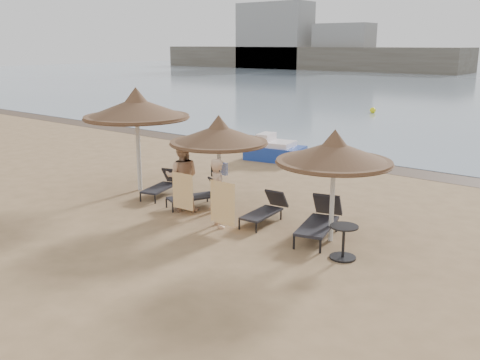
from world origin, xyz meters
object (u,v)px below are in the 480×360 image
object	(u,v)px
palapa_left	(136,109)
lounger_near_left	(199,194)
palapa_right	(334,153)
palapa_center	(219,135)
lounger_far_right	(320,219)
pedal_boat	(274,150)
side_table	(343,243)
lounger_far_left	(163,184)
person_left	(182,171)
lounger_near_right	(266,209)
person_right	(218,188)

from	to	relation	value
palapa_left	lounger_near_left	bearing A→B (deg)	-1.82
lounger_near_left	palapa_right	bearing A→B (deg)	21.80
palapa_center	lounger_near_left	xyz separation A→B (m)	(-0.72, -0.06, -1.82)
lounger_far_right	pedal_boat	size ratio (longest dim) A/B	0.88
palapa_right	side_table	xyz separation A→B (m)	(0.75, -0.79, -1.80)
lounger_far_left	lounger_far_right	world-z (taller)	lounger_far_right
palapa_left	side_table	bearing A→B (deg)	-7.53
palapa_left	lounger_far_right	bearing A→B (deg)	-0.80
lounger_near_left	palapa_center	bearing A→B (deg)	28.29
palapa_left	lounger_far_left	bearing A→B (deg)	2.84
palapa_center	person_left	world-z (taller)	palapa_center
palapa_right	lounger_far_left	world-z (taller)	palapa_right
lounger_far_left	lounger_near_left	bearing A→B (deg)	-20.49
lounger_near_left	lounger_near_right	distance (m)	2.36
lounger_near_right	pedal_boat	distance (m)	7.84
palapa_center	person_left	size ratio (longest dim) A/B	1.20
side_table	pedal_boat	bearing A→B (deg)	133.25
palapa_right	person_right	distance (m)	3.12
palapa_right	pedal_boat	xyz separation A→B (m)	(-6.35, 6.76, -1.76)
lounger_near_left	person_right	xyz separation A→B (m)	(1.64, -1.05, 0.70)
palapa_right	lounger_near_left	world-z (taller)	palapa_right
palapa_left	lounger_far_left	distance (m)	2.51
palapa_left	pedal_boat	distance (m)	6.93
palapa_right	lounger_far_left	bearing A→B (deg)	177.22
lounger_near_left	side_table	size ratio (longest dim) A/B	2.38
lounger_near_left	lounger_far_right	size ratio (longest dim) A/B	0.83
lounger_far_left	lounger_near_right	distance (m)	4.03
person_left	palapa_right	bearing A→B (deg)	150.25
palapa_center	lounger_far_left	distance (m)	3.00
palapa_left	side_table	world-z (taller)	palapa_left
lounger_far_left	person_left	size ratio (longest dim) A/B	0.78
lounger_near_right	lounger_far_right	distance (m)	1.67
lounger_far_right	side_table	xyz separation A→B (m)	(1.13, -0.94, -0.06)
person_right	palapa_left	bearing A→B (deg)	14.11
lounger_near_left	pedal_boat	world-z (taller)	pedal_boat
side_table	person_right	world-z (taller)	person_right
side_table	person_left	distance (m)	5.29
lounger_near_left	person_right	size ratio (longest dim) A/B	0.86
lounger_far_right	pedal_boat	world-z (taller)	pedal_boat
palapa_center	lounger_far_left	size ratio (longest dim) A/B	1.54
palapa_left	palapa_center	distance (m)	3.44
palapa_right	lounger_near_left	distance (m)	4.78
palapa_right	palapa_left	bearing A→B (deg)	178.03
side_table	pedal_boat	xyz separation A→B (m)	(-7.10, 7.55, 0.04)
palapa_left	person_left	world-z (taller)	palapa_left
lounger_far_left	pedal_boat	xyz separation A→B (m)	(-0.28, 6.46, 0.05)
lounger_far_right	person_right	size ratio (longest dim) A/B	1.04
palapa_right	lounger_far_right	xyz separation A→B (m)	(-0.38, 0.15, -1.74)
palapa_right	side_table	size ratio (longest dim) A/B	3.61
palapa_left	lounger_far_right	xyz separation A→B (m)	(6.73, -0.09, -2.21)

